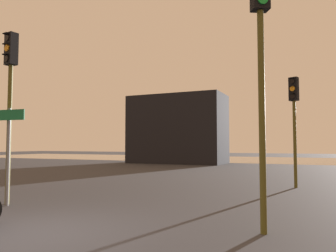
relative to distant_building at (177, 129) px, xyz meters
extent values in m
plane|color=#333338|center=(6.43, -22.46, -2.97)|extent=(120.00, 120.00, 0.00)
cube|color=#9E937F|center=(6.43, 10.00, -2.97)|extent=(80.00, 16.00, 0.01)
cube|color=black|center=(0.00, 0.00, 0.00)|extent=(8.32, 4.00, 5.94)
cylinder|color=#4C4719|center=(10.41, -13.45, -1.32)|extent=(0.12, 0.12, 3.29)
cube|color=black|center=(10.41, -13.45, 0.77)|extent=(0.38, 0.33, 0.90)
cylinder|color=black|center=(10.36, -13.57, 1.06)|extent=(0.19, 0.09, 0.19)
cube|color=black|center=(10.36, -13.59, 1.17)|extent=(0.22, 0.18, 0.02)
cylinder|color=orange|center=(10.36, -13.57, 0.77)|extent=(0.19, 0.09, 0.19)
cube|color=black|center=(10.36, -13.59, 0.88)|extent=(0.22, 0.18, 0.02)
cylinder|color=black|center=(10.36, -13.57, 0.48)|extent=(0.19, 0.09, 0.19)
cube|color=black|center=(10.36, -13.59, 0.59)|extent=(0.22, 0.18, 0.02)
cylinder|color=#4C4719|center=(10.22, -20.53, -0.90)|extent=(0.12, 0.12, 4.15)
cylinder|color=#4C4719|center=(3.42, -20.34, -1.05)|extent=(0.12, 0.12, 3.83)
cube|color=black|center=(3.42, -20.34, 1.31)|extent=(0.35, 0.29, 0.90)
cylinder|color=black|center=(3.40, -20.48, 1.60)|extent=(0.19, 0.06, 0.19)
cube|color=black|center=(3.40, -20.49, 1.71)|extent=(0.21, 0.15, 0.02)
cylinder|color=orange|center=(3.40, -20.48, 1.31)|extent=(0.19, 0.06, 0.19)
cube|color=black|center=(3.40, -20.49, 1.42)|extent=(0.21, 0.15, 0.02)
cylinder|color=black|center=(3.40, -20.48, 1.02)|extent=(0.19, 0.06, 0.19)
cube|color=black|center=(3.40, -20.49, 1.13)|extent=(0.21, 0.15, 0.02)
cylinder|color=slate|center=(3.63, -20.51, -1.67)|extent=(0.08, 0.08, 2.60)
cube|color=#116038|center=(3.63, -20.57, -0.56)|extent=(1.10, 0.13, 0.28)
camera|label=1|loc=(11.10, -26.75, -1.35)|focal=35.00mm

